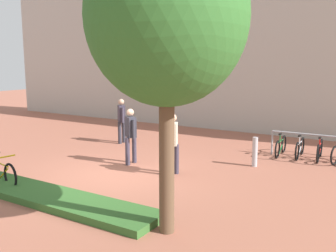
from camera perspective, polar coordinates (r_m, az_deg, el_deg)
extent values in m
plane|color=#9E5B47|center=(11.00, -7.42, -7.10)|extent=(60.00, 60.00, 0.00)
cube|color=#B2ADA3|center=(18.17, 10.28, 15.30)|extent=(28.00, 1.20, 10.00)
cube|color=#336028|center=(9.79, -19.60, -9.23)|extent=(7.00, 1.10, 0.16)
cylinder|color=brown|center=(6.98, -0.19, -5.00)|extent=(0.28, 0.28, 2.77)
ellipsoid|color=#2D6628|center=(6.80, -0.21, 15.96)|extent=(2.82, 2.82, 3.10)
torus|color=black|center=(10.38, -22.34, -6.89)|extent=(0.66, 0.19, 0.66)
cylinder|color=gold|center=(10.78, -23.55, -5.16)|extent=(0.83, 0.20, 0.04)
cylinder|color=gold|center=(10.75, -23.25, -6.57)|extent=(0.60, 0.16, 0.44)
cylinder|color=gold|center=(10.37, -22.79, -4.19)|extent=(0.12, 0.42, 0.04)
cylinder|color=#99999E|center=(13.60, 15.18, -2.39)|extent=(0.06, 0.06, 0.80)
cylinder|color=#99999E|center=(13.18, 23.03, -1.43)|extent=(3.70, 0.14, 0.06)
torus|color=black|center=(13.06, 15.92, -3.35)|extent=(0.08, 0.61, 0.61)
torus|color=black|center=(13.95, 16.80, -2.57)|extent=(0.08, 0.61, 0.61)
cylinder|color=#1E7233|center=(13.46, 16.41, -2.11)|extent=(0.07, 0.77, 0.03)
cylinder|color=#1E7233|center=(13.60, 16.45, -3.00)|extent=(0.06, 0.56, 0.40)
cylinder|color=#1E7233|center=(13.28, 16.28, -1.77)|extent=(0.03, 0.03, 0.26)
cube|color=black|center=(13.25, 16.31, -1.15)|extent=(0.08, 0.19, 0.05)
cylinder|color=#1E7233|center=(13.76, 16.79, -0.86)|extent=(0.39, 0.06, 0.04)
torus|color=black|center=(12.96, 18.61, -3.59)|extent=(0.09, 0.61, 0.61)
torus|color=black|center=(13.86, 19.29, -2.78)|extent=(0.09, 0.61, 0.61)
cylinder|color=silver|center=(13.37, 19.01, -2.33)|extent=(0.08, 0.77, 0.03)
cylinder|color=silver|center=(13.50, 19.02, -3.22)|extent=(0.06, 0.56, 0.40)
cylinder|color=silver|center=(13.18, 18.91, -1.99)|extent=(0.03, 0.03, 0.26)
cube|color=black|center=(13.15, 18.95, -1.36)|extent=(0.08, 0.19, 0.05)
cylinder|color=silver|center=(13.67, 19.32, -1.07)|extent=(0.39, 0.06, 0.04)
torus|color=black|center=(12.83, 21.36, -3.87)|extent=(0.11, 0.61, 0.61)
torus|color=black|center=(13.74, 21.73, -3.03)|extent=(0.11, 0.61, 0.61)
cylinder|color=red|center=(13.25, 21.61, -2.58)|extent=(0.10, 0.77, 0.03)
cylinder|color=red|center=(13.38, 21.58, -3.48)|extent=(0.08, 0.56, 0.40)
cylinder|color=red|center=(13.06, 21.57, -2.25)|extent=(0.03, 0.03, 0.26)
cube|color=black|center=(13.03, 21.61, -1.62)|extent=(0.09, 0.19, 0.05)
cylinder|color=red|center=(13.55, 21.81, -1.30)|extent=(0.39, 0.07, 0.04)
torus|color=black|center=(12.83, 23.48, -4.02)|extent=(0.19, 0.60, 0.61)
cylinder|color=#ADADB2|center=(11.89, 12.76, -3.75)|extent=(0.16, 0.16, 0.90)
cylinder|color=#2D2D38|center=(14.90, -7.16, -1.00)|extent=(0.14, 0.14, 0.85)
cylinder|color=#2D2D38|center=(15.10, -6.56, -0.85)|extent=(0.14, 0.14, 0.85)
cube|color=#383342|center=(14.88, -6.92, 1.86)|extent=(0.46, 0.44, 0.62)
cylinder|color=#383342|center=(14.63, -6.74, 1.61)|extent=(0.09, 0.09, 0.59)
cylinder|color=#383342|center=(15.14, -7.09, 1.87)|extent=(0.09, 0.09, 0.59)
sphere|color=tan|center=(14.83, -6.95, 3.58)|extent=(0.22, 0.22, 0.22)
cylinder|color=#383342|center=(12.07, -5.02, -3.46)|extent=(0.14, 0.14, 0.85)
cylinder|color=#383342|center=(11.81, -6.02, -3.78)|extent=(0.14, 0.14, 0.85)
cube|color=#2D2D38|center=(11.79, -5.57, -0.14)|extent=(0.47, 0.41, 0.62)
cylinder|color=#2D2D38|center=(12.04, -6.02, -0.10)|extent=(0.09, 0.09, 0.59)
cylinder|color=#2D2D38|center=(11.56, -5.11, -0.49)|extent=(0.09, 0.09, 0.59)
sphere|color=tan|center=(11.73, -5.61, 2.03)|extent=(0.22, 0.22, 0.22)
cylinder|color=#383342|center=(10.70, 0.12, -5.13)|extent=(0.14, 0.14, 0.85)
cylinder|color=#383342|center=(10.86, 1.26, -4.92)|extent=(0.14, 0.14, 0.85)
cube|color=beige|center=(10.62, 0.70, -1.18)|extent=(0.38, 0.46, 0.62)
cylinder|color=beige|center=(10.37, 0.54, -1.62)|extent=(0.09, 0.09, 0.59)
cylinder|color=beige|center=(10.88, 0.86, -1.09)|extent=(0.09, 0.09, 0.59)
sphere|color=tan|center=(10.54, 0.71, 1.22)|extent=(0.22, 0.22, 0.22)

